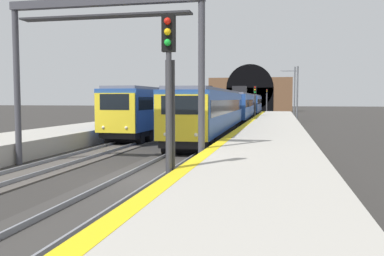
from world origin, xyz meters
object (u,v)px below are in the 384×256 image
(train_main_approaching, at_px, (239,106))
(railway_signal_mid, at_px, (255,100))
(overhead_signal_gantry, at_px, (104,40))
(railway_signal_near, at_px, (169,91))
(train_adjacent_platform, at_px, (189,106))
(catenary_mast_far, at_px, (297,94))
(railway_signal_far, at_px, (267,99))
(catenary_mast_near, at_px, (294,92))

(train_main_approaching, height_order, railway_signal_mid, railway_signal_mid)
(overhead_signal_gantry, bearing_deg, railway_signal_near, -140.58)
(train_adjacent_platform, distance_m, railway_signal_near, 34.03)
(overhead_signal_gantry, bearing_deg, train_main_approaching, -4.08)
(train_main_approaching, relative_size, catenary_mast_far, 8.75)
(train_main_approaching, height_order, railway_signal_far, railway_signal_far)
(railway_signal_mid, xyz_separation_m, catenary_mast_near, (14.84, -5.14, 1.29))
(railway_signal_near, bearing_deg, train_main_approaching, -177.29)
(overhead_signal_gantry, relative_size, catenary_mast_far, 1.23)
(train_adjacent_platform, height_order, catenary_mast_far, catenary_mast_far)
(train_main_approaching, height_order, catenary_mast_far, catenary_mast_far)
(railway_signal_mid, height_order, catenary_mast_near, catenary_mast_near)
(train_main_approaching, relative_size, catenary_mast_near, 7.87)
(railway_signal_far, xyz_separation_m, overhead_signal_gantry, (-78.00, 4.35, 2.51))
(train_main_approaching, relative_size, railway_signal_far, 12.05)
(overhead_signal_gantry, bearing_deg, catenary_mast_far, -13.99)
(train_adjacent_platform, relative_size, catenary_mast_far, 5.67)
(train_main_approaching, relative_size, railway_signal_near, 11.59)
(train_main_approaching, bearing_deg, catenary_mast_far, 116.18)
(train_main_approaching, xyz_separation_m, train_adjacent_platform, (-6.49, 4.92, 0.11))
(catenary_mast_near, bearing_deg, train_main_approaching, 155.24)
(catenary_mast_near, distance_m, catenary_mast_far, 11.66)
(train_adjacent_platform, distance_m, catenary_mast_far, 15.72)
(railway_signal_far, bearing_deg, overhead_signal_gantry, -3.19)
(overhead_signal_gantry, height_order, catenary_mast_far, overhead_signal_gantry)
(overhead_signal_gantry, relative_size, catenary_mast_near, 1.11)
(railway_signal_near, height_order, railway_signal_far, railway_signal_near)
(train_main_approaching, xyz_separation_m, railway_signal_near, (-39.83, -1.89, 1.15))
(railway_signal_far, height_order, catenary_mast_near, catenary_mast_near)
(railway_signal_far, bearing_deg, train_main_approaching, -2.49)
(train_adjacent_platform, height_order, railway_signal_near, railway_signal_near)
(train_main_approaching, bearing_deg, railway_signal_mid, 101.14)
(railway_signal_near, xyz_separation_m, railway_signal_far, (83.29, -0.00, -0.22))
(catenary_mast_near, bearing_deg, catenary_mast_far, -179.96)
(train_main_approaching, xyz_separation_m, railway_signal_far, (43.47, -1.89, 0.93))
(train_main_approaching, xyz_separation_m, overhead_signal_gantry, (-34.54, 2.46, 3.44))
(railway_signal_mid, xyz_separation_m, catenary_mast_far, (3.20, -5.15, 0.86))
(railway_signal_far, distance_m, catenary_mast_near, 28.71)
(railway_signal_far, xyz_separation_m, catenary_mast_far, (-39.87, -5.15, 0.64))
(railway_signal_mid, height_order, catenary_mast_far, catenary_mast_far)
(railway_signal_far, height_order, overhead_signal_gantry, overhead_signal_gantry)
(overhead_signal_gantry, bearing_deg, railway_signal_far, -3.19)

